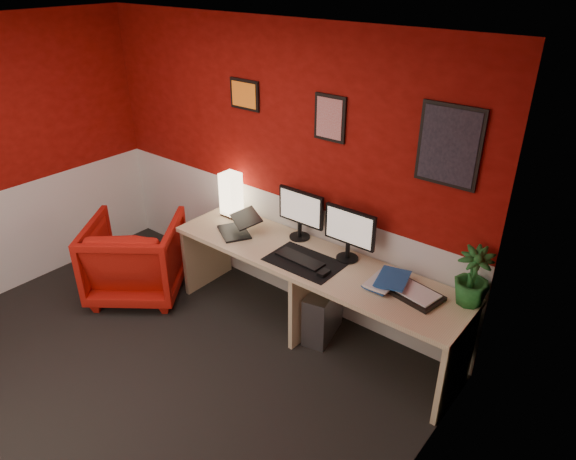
# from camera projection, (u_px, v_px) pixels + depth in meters

# --- Properties ---
(ground) EXTENTS (4.00, 3.50, 0.01)m
(ground) POSITION_uv_depth(u_px,v_px,m) (128.00, 387.00, 3.95)
(ground) COLOR black
(ground) RESTS_ON ground
(ceiling) EXTENTS (4.00, 3.50, 0.01)m
(ceiling) POSITION_uv_depth(u_px,v_px,m) (60.00, 40.00, 2.78)
(ceiling) COLOR white
(ceiling) RESTS_ON ground
(wall_back) EXTENTS (4.00, 0.01, 2.50)m
(wall_back) POSITION_uv_depth(u_px,v_px,m) (274.00, 168.00, 4.57)
(wall_back) COLOR maroon
(wall_back) RESTS_ON ground
(wall_right) EXTENTS (0.01, 3.50, 2.50)m
(wall_right) POSITION_uv_depth(u_px,v_px,m) (366.00, 384.00, 2.26)
(wall_right) COLOR maroon
(wall_right) RESTS_ON ground
(wainscot_back) EXTENTS (4.00, 0.01, 1.00)m
(wainscot_back) POSITION_uv_depth(u_px,v_px,m) (274.00, 242.00, 4.92)
(wainscot_back) COLOR silver
(wainscot_back) RESTS_ON ground
(desk) EXTENTS (2.60, 0.65, 0.73)m
(desk) POSITION_uv_depth(u_px,v_px,m) (312.00, 297.00, 4.36)
(desk) COLOR tan
(desk) RESTS_ON ground
(shoji_lamp) EXTENTS (0.16, 0.16, 0.40)m
(shoji_lamp) POSITION_uv_depth(u_px,v_px,m) (231.00, 196.00, 4.83)
(shoji_lamp) COLOR #FFE5B2
(shoji_lamp) RESTS_ON desk
(laptop) EXTENTS (0.40, 0.37, 0.22)m
(laptop) POSITION_uv_depth(u_px,v_px,m) (233.00, 222.00, 4.54)
(laptop) COLOR black
(laptop) RESTS_ON desk
(monitor_left) EXTENTS (0.45, 0.06, 0.58)m
(monitor_left) POSITION_uv_depth(u_px,v_px,m) (300.00, 207.00, 4.39)
(monitor_left) COLOR black
(monitor_left) RESTS_ON desk
(monitor_right) EXTENTS (0.45, 0.06, 0.58)m
(monitor_right) POSITION_uv_depth(u_px,v_px,m) (349.00, 227.00, 4.07)
(monitor_right) COLOR black
(monitor_right) RESTS_ON desk
(desk_mat) EXTENTS (0.60, 0.38, 0.01)m
(desk_mat) POSITION_uv_depth(u_px,v_px,m) (304.00, 262.00, 4.16)
(desk_mat) COLOR black
(desk_mat) RESTS_ON desk
(keyboard) EXTENTS (0.43, 0.16, 0.02)m
(keyboard) POSITION_uv_depth(u_px,v_px,m) (300.00, 259.00, 4.17)
(keyboard) COLOR black
(keyboard) RESTS_ON desk_mat
(mouse) EXTENTS (0.06, 0.10, 0.03)m
(mouse) POSITION_uv_depth(u_px,v_px,m) (324.00, 273.00, 3.97)
(mouse) COLOR black
(mouse) RESTS_ON desk_mat
(book_bottom) EXTENTS (0.21, 0.28, 0.02)m
(book_bottom) POSITION_uv_depth(u_px,v_px,m) (371.00, 279.00, 3.91)
(book_bottom) COLOR #204F94
(book_bottom) RESTS_ON desk
(book_middle) EXTENTS (0.20, 0.27, 0.02)m
(book_middle) POSITION_uv_depth(u_px,v_px,m) (371.00, 278.00, 3.89)
(book_middle) COLOR silver
(book_middle) RESTS_ON book_bottom
(book_top) EXTENTS (0.28, 0.34, 0.03)m
(book_top) POSITION_uv_depth(u_px,v_px,m) (378.00, 276.00, 3.86)
(book_top) COLOR #204F94
(book_top) RESTS_ON book_middle
(zen_tray) EXTENTS (0.39, 0.31, 0.03)m
(zen_tray) POSITION_uv_depth(u_px,v_px,m) (416.00, 295.00, 3.73)
(zen_tray) COLOR black
(zen_tray) RESTS_ON desk
(potted_plant) EXTENTS (0.28, 0.28, 0.43)m
(potted_plant) POSITION_uv_depth(u_px,v_px,m) (473.00, 277.00, 3.57)
(potted_plant) COLOR #19591E
(potted_plant) RESTS_ON desk
(pc_tower) EXTENTS (0.30, 0.48, 0.45)m
(pc_tower) POSITION_uv_depth(u_px,v_px,m) (323.00, 312.00, 4.40)
(pc_tower) COLOR #99999E
(pc_tower) RESTS_ON ground
(armchair) EXTENTS (1.16, 1.17, 0.77)m
(armchair) POSITION_uv_depth(u_px,v_px,m) (136.00, 257.00, 4.90)
(armchair) COLOR #AB170E
(armchair) RESTS_ON ground
(art_left) EXTENTS (0.32, 0.02, 0.26)m
(art_left) POSITION_uv_depth(u_px,v_px,m) (245.00, 95.00, 4.45)
(art_left) COLOR orange
(art_left) RESTS_ON wall_back
(art_center) EXTENTS (0.28, 0.02, 0.36)m
(art_center) POSITION_uv_depth(u_px,v_px,m) (330.00, 118.00, 3.98)
(art_center) COLOR red
(art_center) RESTS_ON wall_back
(art_right) EXTENTS (0.44, 0.02, 0.56)m
(art_right) POSITION_uv_depth(u_px,v_px,m) (449.00, 146.00, 3.46)
(art_right) COLOR black
(art_right) RESTS_ON wall_back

